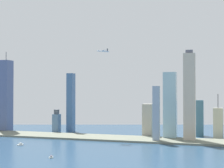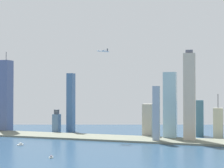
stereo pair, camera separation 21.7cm
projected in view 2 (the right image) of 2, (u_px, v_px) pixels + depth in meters
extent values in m
cube|color=slate|center=(123.00, 138.00, 698.42)|extent=(958.80, 78.02, 3.70)
cube|color=slate|center=(57.00, 123.00, 806.78)|extent=(15.49, 17.46, 45.06)
cube|color=#4C525A|center=(57.00, 112.00, 807.31)|extent=(9.30, 10.47, 10.93)
cube|color=beige|center=(218.00, 123.00, 709.73)|extent=(20.46, 12.32, 64.81)
cylinder|color=#4C4C51|center=(218.00, 101.00, 710.63)|extent=(1.60, 1.60, 29.77)
cube|color=#ABA38F|center=(148.00, 120.00, 739.21)|extent=(20.68, 22.32, 72.38)
cube|color=#8E9FB3|center=(156.00, 114.00, 662.90)|extent=(12.98, 14.06, 110.85)
cube|color=beige|center=(189.00, 97.00, 672.82)|extent=(23.09, 21.77, 176.67)
cube|color=#565866|center=(189.00, 52.00, 674.58)|extent=(13.85, 13.06, 6.76)
cube|color=#4C5C89|center=(6.00, 96.00, 835.77)|extent=(24.91, 27.99, 177.27)
cylinder|color=#4C4C51|center=(6.00, 56.00, 837.68)|extent=(1.60, 1.60, 21.50)
cube|color=#436D7C|center=(200.00, 118.00, 749.88)|extent=(15.99, 24.36, 80.31)
cube|color=#416591|center=(71.00, 103.00, 828.05)|extent=(15.76, 20.08, 144.41)
cube|color=#94BAC5|center=(170.00, 105.00, 707.58)|extent=(26.82, 27.83, 140.52)
cube|color=white|center=(20.00, 145.00, 621.83)|extent=(8.30, 13.45, 2.11)
cube|color=silver|center=(20.00, 144.00, 621.87)|extent=(4.76, 6.29, 2.38)
cube|color=white|center=(51.00, 157.00, 504.26)|extent=(4.99, 7.18, 2.23)
cube|color=#A494A1|center=(51.00, 156.00, 504.30)|extent=(2.75, 3.42, 2.20)
cylinder|color=silver|center=(103.00, 51.00, 721.26)|extent=(19.90, 22.61, 2.74)
sphere|color=silver|center=(97.00, 51.00, 713.85)|extent=(2.74, 2.74, 2.74)
cube|color=silver|center=(103.00, 51.00, 721.28)|extent=(25.66, 22.63, 0.50)
cube|color=silver|center=(107.00, 51.00, 727.49)|extent=(9.74, 8.81, 0.40)
cube|color=#2D333D|center=(107.00, 50.00, 727.56)|extent=(1.91, 2.11, 5.00)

